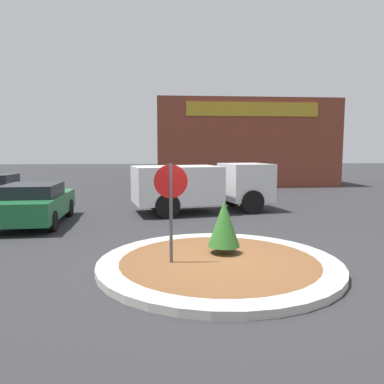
{
  "coord_description": "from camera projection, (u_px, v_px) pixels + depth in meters",
  "views": [
    {
      "loc": [
        -1.22,
        -7.74,
        2.5
      ],
      "look_at": [
        -0.29,
        3.56,
        1.22
      ],
      "focal_mm": 35.0,
      "sensor_mm": 36.0,
      "label": 1
    }
  ],
  "objects": [
    {
      "name": "parked_sedan_green",
      "position": [
        34.0,
        203.0,
        12.61
      ],
      "size": [
        2.1,
        4.42,
        1.38
      ],
      "rotation": [
        0.0,
        0.0,
        1.62
      ],
      "color": "#1E6638",
      "rests_on": "ground_plane"
    },
    {
      "name": "utility_truck",
      "position": [
        201.0,
        184.0,
        15.07
      ],
      "size": [
        5.84,
        3.25,
        1.93
      ],
      "rotation": [
        0.0,
        0.0,
        0.2
      ],
      "color": "silver",
      "rests_on": "ground_plane"
    },
    {
      "name": "traffic_island",
      "position": [
        219.0,
        263.0,
        8.04
      ],
      "size": [
        5.19,
        5.19,
        0.15
      ],
      "color": "#BCB7AD",
      "rests_on": "ground_plane"
    },
    {
      "name": "ground_plane",
      "position": [
        219.0,
        267.0,
        8.05
      ],
      "size": [
        120.0,
        120.0,
        0.0
      ],
      "primitive_type": "plane",
      "color": "#2D2D30"
    },
    {
      "name": "island_shrub",
      "position": [
        224.0,
        223.0,
        8.5
      ],
      "size": [
        0.73,
        0.73,
        1.23
      ],
      "color": "brown",
      "rests_on": "traffic_island"
    },
    {
      "name": "stop_sign",
      "position": [
        171.0,
        197.0,
        7.72
      ],
      "size": [
        0.7,
        0.07,
        2.22
      ],
      "color": "#4C4C51",
      "rests_on": "ground_plane"
    },
    {
      "name": "storefront_building",
      "position": [
        242.0,
        144.0,
        27.38
      ],
      "size": [
        12.36,
        6.07,
        5.93
      ],
      "color": "brown",
      "rests_on": "ground_plane"
    }
  ]
}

